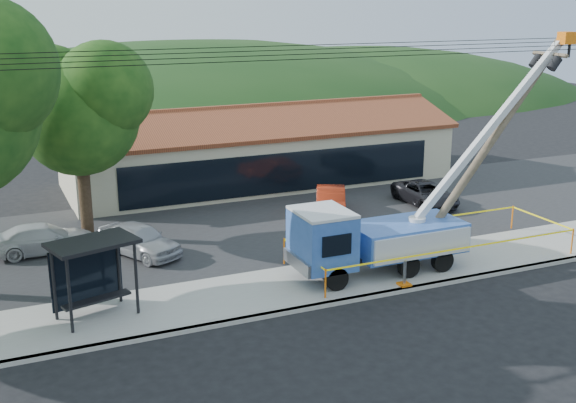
% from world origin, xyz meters
% --- Properties ---
extents(ground, '(120.00, 120.00, 0.00)m').
position_xyz_m(ground, '(0.00, 0.00, 0.00)').
color(ground, black).
rests_on(ground, ground).
extents(curb, '(60.00, 0.25, 0.15)m').
position_xyz_m(curb, '(0.00, 2.10, 0.07)').
color(curb, '#A4A099').
rests_on(curb, ground).
extents(sidewalk, '(60.00, 4.00, 0.15)m').
position_xyz_m(sidewalk, '(0.00, 4.00, 0.07)').
color(sidewalk, '#A4A099').
rests_on(sidewalk, ground).
extents(parking_lot, '(60.00, 12.00, 0.10)m').
position_xyz_m(parking_lot, '(0.00, 12.00, 0.05)').
color(parking_lot, '#28282B').
rests_on(parking_lot, ground).
extents(strip_mall, '(22.50, 8.53, 4.67)m').
position_xyz_m(strip_mall, '(4.00, 19.98, 1.88)').
color(strip_mall, '#C0B898').
rests_on(strip_mall, ground).
extents(tree_lot, '(6.30, 5.60, 8.94)m').
position_xyz_m(tree_lot, '(-7.00, 13.00, 6.21)').
color(tree_lot, '#332316').
rests_on(tree_lot, ground).
extents(hill_center, '(89.60, 64.00, 32.00)m').
position_xyz_m(hill_center, '(10.00, 55.00, 0.00)').
color(hill_center, '#173A15').
rests_on(hill_center, ground).
extents(hill_east, '(72.80, 52.00, 26.00)m').
position_xyz_m(hill_east, '(30.00, 55.00, 0.00)').
color(hill_east, '#173A15').
rests_on(hill_east, ground).
extents(utility_truck, '(12.29, 3.79, 9.14)m').
position_xyz_m(utility_truck, '(2.75, 4.02, 1.70)').
color(utility_truck, black).
rests_on(utility_truck, ground).
extents(leaning_pole, '(7.20, 1.92, 9.10)m').
position_xyz_m(leaning_pole, '(8.16, 4.11, 5.04)').
color(leaning_pole, brown).
rests_on(leaning_pole, ground).
extents(bus_shelter, '(3.16, 2.41, 2.70)m').
position_xyz_m(bus_shelter, '(-8.08, 4.38, 2.14)').
color(bus_shelter, black).
rests_on(bus_shelter, ground).
extents(caution_tape, '(11.71, 3.81, 1.10)m').
position_xyz_m(caution_tape, '(5.59, 4.35, 0.97)').
color(caution_tape, orange).
rests_on(caution_tape, ground).
extents(car_silver, '(3.38, 4.35, 1.39)m').
position_xyz_m(car_silver, '(-5.35, 9.82, 0.00)').
color(car_silver, '#ABACB2').
rests_on(car_silver, ground).
extents(car_red, '(3.07, 4.29, 1.34)m').
position_xyz_m(car_red, '(4.78, 11.92, 0.00)').
color(car_red, '#A82910').
rests_on(car_red, ground).
extents(car_white, '(4.37, 1.81, 1.26)m').
position_xyz_m(car_white, '(-9.02, 11.74, 0.00)').
color(car_white, silver).
rests_on(car_white, ground).
extents(car_dark, '(2.06, 4.35, 1.20)m').
position_xyz_m(car_dark, '(10.16, 11.49, 0.00)').
color(car_dark, black).
rests_on(car_dark, ground).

